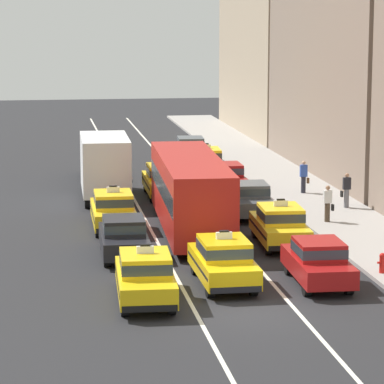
# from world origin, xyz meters

# --- Properties ---
(ground_plane) EXTENTS (160.00, 160.00, 0.00)m
(ground_plane) POSITION_xyz_m (0.00, 0.00, 0.00)
(ground_plane) COLOR #232326
(lane_stripe_left_center) EXTENTS (0.14, 80.00, 0.01)m
(lane_stripe_left_center) POSITION_xyz_m (-1.60, 20.00, 0.00)
(lane_stripe_left_center) COLOR silver
(lane_stripe_left_center) RESTS_ON ground
(lane_stripe_center_right) EXTENTS (0.14, 80.00, 0.01)m
(lane_stripe_center_right) POSITION_xyz_m (1.60, 20.00, 0.00)
(lane_stripe_center_right) COLOR silver
(lane_stripe_center_right) RESTS_ON ground
(sidewalk_curb) EXTENTS (4.00, 90.00, 0.15)m
(sidewalk_curb) POSITION_xyz_m (7.20, 15.00, 0.07)
(sidewalk_curb) COLOR #9E9993
(sidewalk_curb) RESTS_ON ground
(taxi_left_nearest) EXTENTS (2.01, 4.63, 1.96)m
(taxi_left_nearest) POSITION_xyz_m (-3.04, 1.65, 0.88)
(taxi_left_nearest) COLOR black
(taxi_left_nearest) RESTS_ON ground
(sedan_left_second) EXTENTS (1.86, 4.34, 1.58)m
(sedan_left_second) POSITION_xyz_m (-3.19, 7.91, 0.85)
(sedan_left_second) COLOR black
(sedan_left_second) RESTS_ON ground
(taxi_left_third) EXTENTS (1.88, 4.58, 1.96)m
(taxi_left_third) POSITION_xyz_m (-3.20, 13.11, 0.88)
(taxi_left_third) COLOR black
(taxi_left_third) RESTS_ON ground
(box_truck_left_fourth) EXTENTS (2.41, 7.01, 3.27)m
(box_truck_left_fourth) POSITION_xyz_m (-3.07, 20.51, 1.78)
(box_truck_left_fourth) COLOR black
(box_truck_left_fourth) RESTS_ON ground
(sedan_left_fifth) EXTENTS (1.83, 4.33, 1.58)m
(sedan_left_fifth) POSITION_xyz_m (-3.02, 27.18, 0.85)
(sedan_left_fifth) COLOR black
(sedan_left_fifth) RESTS_ON ground
(taxi_center_nearest) EXTENTS (1.85, 4.57, 1.96)m
(taxi_center_nearest) POSITION_xyz_m (-0.13, 3.36, 0.88)
(taxi_center_nearest) COLOR black
(taxi_center_nearest) RESTS_ON ground
(bus_center_second) EXTENTS (2.94, 11.29, 3.22)m
(bus_center_second) POSITION_xyz_m (0.05, 12.19, 1.82)
(bus_center_second) COLOR black
(bus_center_second) RESTS_ON ground
(taxi_center_third) EXTENTS (1.88, 4.58, 1.96)m
(taxi_center_third) POSITION_xyz_m (-0.04, 20.73, 0.88)
(taxi_center_third) COLOR black
(taxi_center_third) RESTS_ON ground
(sedan_right_nearest) EXTENTS (1.89, 4.35, 1.58)m
(sedan_right_nearest) POSITION_xyz_m (3.14, 2.93, 0.85)
(sedan_right_nearest) COLOR black
(sedan_right_nearest) RESTS_ON ground
(taxi_right_second) EXTENTS (2.02, 4.64, 1.96)m
(taxi_right_second) POSITION_xyz_m (3.22, 8.91, 0.88)
(taxi_right_second) COLOR black
(taxi_right_second) RESTS_ON ground
(sedan_right_third) EXTENTS (1.99, 4.39, 1.58)m
(sedan_right_third) POSITION_xyz_m (3.27, 15.04, 0.85)
(sedan_right_third) COLOR black
(sedan_right_third) RESTS_ON ground
(sedan_right_fourth) EXTENTS (1.82, 4.32, 1.58)m
(sedan_right_fourth) POSITION_xyz_m (3.28, 21.22, 0.85)
(sedan_right_fourth) COLOR black
(sedan_right_fourth) RESTS_ON ground
(taxi_right_fifth) EXTENTS (2.06, 4.65, 1.96)m
(taxi_right_fifth) POSITION_xyz_m (3.13, 26.64, 0.88)
(taxi_right_fifth) COLOR black
(taxi_right_fifth) RESTS_ON ground
(sedan_right_sixth) EXTENTS (2.03, 4.40, 1.58)m
(sedan_right_sixth) POSITION_xyz_m (3.15, 32.55, 0.85)
(sedan_right_sixth) COLOR black
(sedan_right_sixth) RESTS_ON ground
(pedestrian_near_crosswalk) EXTENTS (0.47, 0.24, 1.66)m
(pedestrian_near_crosswalk) POSITION_xyz_m (7.12, 19.91, 0.98)
(pedestrian_near_crosswalk) COLOR #23232D
(pedestrian_near_crosswalk) RESTS_ON sidewalk_curb
(pedestrian_mid_block) EXTENTS (0.47, 0.24, 1.66)m
(pedestrian_mid_block) POSITION_xyz_m (8.10, 15.71, 0.98)
(pedestrian_mid_block) COLOR slate
(pedestrian_mid_block) RESTS_ON sidewalk_curb
(pedestrian_trailing) EXTENTS (0.47, 0.24, 1.63)m
(pedestrian_trailing) POSITION_xyz_m (6.29, 12.63, 0.97)
(pedestrian_trailing) COLOR #473828
(pedestrian_trailing) RESTS_ON sidewalk_curb
(fire_hydrant) EXTENTS (0.36, 0.22, 0.73)m
(fire_hydrant) POSITION_xyz_m (5.68, 3.56, 0.55)
(fire_hydrant) COLOR red
(fire_hydrant) RESTS_ON sidewalk_curb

